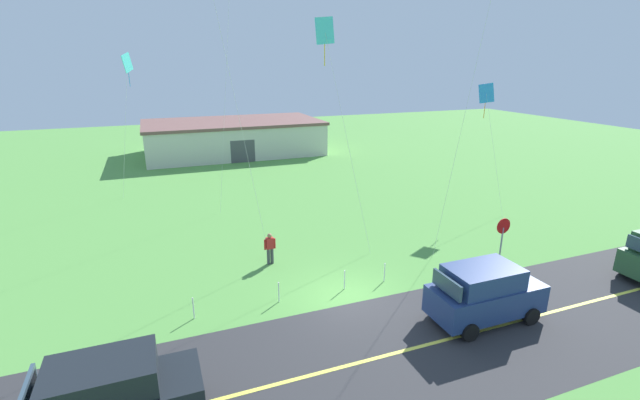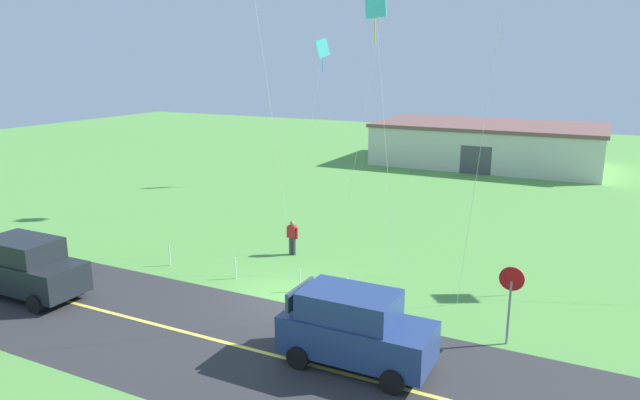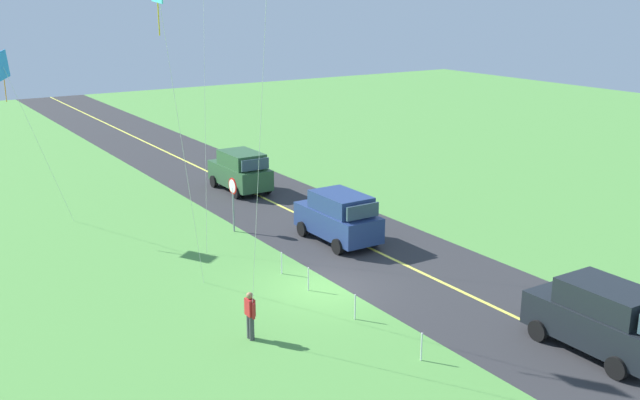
{
  "view_description": "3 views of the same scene",
  "coord_description": "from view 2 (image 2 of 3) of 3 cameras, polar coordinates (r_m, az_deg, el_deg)",
  "views": [
    {
      "loc": [
        -7.05,
        -14.95,
        9.58
      ],
      "look_at": [
        -0.35,
        2.38,
        3.68
      ],
      "focal_mm": 24.58,
      "sensor_mm": 36.0,
      "label": 1
    },
    {
      "loc": [
        10.08,
        -17.44,
        8.67
      ],
      "look_at": [
        0.08,
        2.57,
        3.22
      ],
      "focal_mm": 32.24,
      "sensor_mm": 36.0,
      "label": 2
    },
    {
      "loc": [
        -21.29,
        13.98,
        10.61
      ],
      "look_at": [
        -2.16,
        1.68,
        4.19
      ],
      "focal_mm": 41.04,
      "sensor_mm": 36.0,
      "label": 3
    }
  ],
  "objects": [
    {
      "name": "fence_post_0",
      "position": [
        25.76,
        -14.69,
        -5.37
      ],
      "size": [
        0.05,
        0.05,
        0.9
      ],
      "primitive_type": "cylinder",
      "color": "silver",
      "rests_on": "ground"
    },
    {
      "name": "car_parked_west_near",
      "position": [
        24.21,
        -27.03,
        -5.94
      ],
      "size": [
        4.4,
        2.12,
        2.24
      ],
      "color": "black",
      "rests_on": "ground"
    },
    {
      "name": "warehouse_distant",
      "position": [
        51.14,
        16.37,
        5.38
      ],
      "size": [
        18.36,
        10.2,
        3.5
      ],
      "color": "beige",
      "rests_on": "ground"
    },
    {
      "name": "stop_sign",
      "position": [
        18.77,
        18.42,
        -8.5
      ],
      "size": [
        0.76,
        0.08,
        2.56
      ],
      "color": "gray",
      "rests_on": "ground"
    },
    {
      "name": "ground_plane",
      "position": [
        21.95,
        -3.23,
        -9.72
      ],
      "size": [
        120.0,
        120.0,
        0.1
      ],
      "primitive_type": "cube",
      "color": "#549342"
    },
    {
      "name": "kite_green_far",
      "position": [
        24.72,
        5.55,
        18.41
      ],
      "size": [
        2.37,
        1.92,
        11.6
      ],
      "color": "silver",
      "rests_on": "ground"
    },
    {
      "name": "person_adult_near",
      "position": [
        26.21,
        -2.77,
        -3.64
      ],
      "size": [
        0.58,
        0.22,
        1.6
      ],
      "rotation": [
        0.0,
        0.0,
        2.22
      ],
      "color": "#3F3F47",
      "rests_on": "ground"
    },
    {
      "name": "car_suv_foreground",
      "position": [
        17.01,
        3.46,
        -12.54
      ],
      "size": [
        4.4,
        2.12,
        2.24
      ],
      "color": "navy",
      "rests_on": "ground"
    },
    {
      "name": "fence_post_1",
      "position": [
        23.73,
        -8.38,
        -6.71
      ],
      "size": [
        0.05,
        0.05,
        0.9
      ],
      "primitive_type": "cylinder",
      "color": "silver",
      "rests_on": "ground"
    },
    {
      "name": "road_centre_stripe",
      "position": [
        18.9,
        -9.43,
        -13.77
      ],
      "size": [
        120.0,
        0.16,
        0.0
      ],
      "primitive_type": "cube",
      "color": "#E5E04C",
      "rests_on": "asphalt_road"
    },
    {
      "name": "kite_orange_near",
      "position": [
        40.94,
        0.24,
        14.59
      ],
      "size": [
        1.78,
        1.05,
        10.19
      ],
      "color": "silver",
      "rests_on": "ground"
    },
    {
      "name": "asphalt_road",
      "position": [
        18.9,
        -9.43,
        -13.78
      ],
      "size": [
        120.0,
        7.0,
        0.0
      ],
      "primitive_type": "cube",
      "color": "#2D2D30",
      "rests_on": "ground"
    },
    {
      "name": "fence_post_2",
      "position": [
        22.25,
        -2.0,
        -7.98
      ],
      "size": [
        0.05,
        0.05,
        0.9
      ],
      "primitive_type": "cylinder",
      "color": "silver",
      "rests_on": "ground"
    },
    {
      "name": "fence_post_3",
      "position": [
        21.44,
        2.73,
        -8.85
      ],
      "size": [
        0.05,
        0.05,
        0.9
      ],
      "primitive_type": "cylinder",
      "color": "silver",
      "rests_on": "ground"
    }
  ]
}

